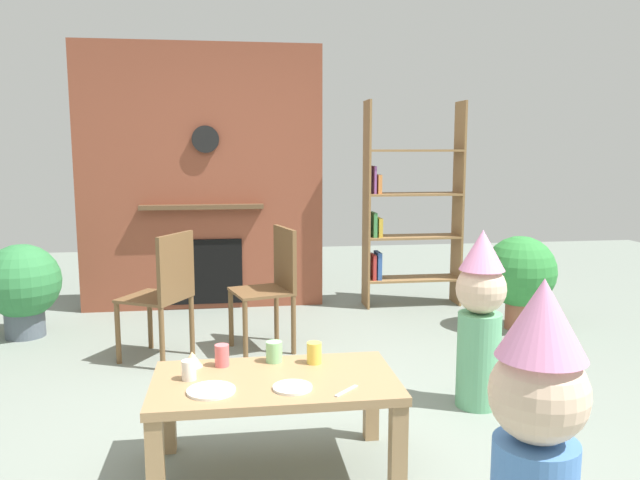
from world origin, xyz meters
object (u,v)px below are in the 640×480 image
at_px(birthday_cake_slice, 192,359).
at_px(potted_plant_short, 22,285).
at_px(potted_plant_tall, 520,274).
at_px(coffee_table, 275,393).
at_px(paper_plate_rear, 211,391).
at_px(paper_plate_front, 292,387).
at_px(paper_cup_center, 274,352).
at_px(bookshelf, 407,213).
at_px(paper_cup_near_right, 189,370).
at_px(paper_cup_far_left, 222,355).
at_px(dining_chair_left, 165,289).
at_px(paper_cup_near_left, 314,353).
at_px(dining_chair_middle, 273,281).
at_px(child_in_pink, 480,314).
at_px(child_with_cone_hat, 536,443).

xyz_separation_m(birthday_cake_slice, potted_plant_short, (-1.43, 2.15, -0.07)).
xyz_separation_m(potted_plant_tall, potted_plant_short, (-3.95, 0.33, -0.04)).
height_order(birthday_cake_slice, potted_plant_tall, potted_plant_tall).
height_order(coffee_table, paper_plate_rear, paper_plate_rear).
height_order(paper_plate_front, paper_plate_rear, same).
height_order(paper_cup_center, potted_plant_short, potted_plant_short).
height_order(bookshelf, paper_cup_near_right, bookshelf).
height_order(paper_cup_center, potted_plant_tall, potted_plant_tall).
bearing_deg(birthday_cake_slice, coffee_table, -28.74).
bearing_deg(paper_cup_far_left, potted_plant_tall, 37.51).
bearing_deg(dining_chair_left, potted_plant_short, -2.63).
height_order(paper_cup_near_left, potted_plant_short, potted_plant_short).
xyz_separation_m(paper_plate_front, dining_chair_middle, (0.05, 1.92, 0.06)).
xyz_separation_m(paper_plate_front, child_in_pink, (1.14, 0.71, 0.09)).
bearing_deg(paper_cup_near_left, child_in_pink, 21.91).
bearing_deg(paper_cup_near_left, child_with_cone_hat, -65.87).
xyz_separation_m(paper_plate_rear, birthday_cake_slice, (-0.10, 0.33, 0.03)).
bearing_deg(paper_cup_near_right, dining_chair_left, 99.33).
relative_size(coffee_table, birthday_cake_slice, 11.00).
bearing_deg(paper_plate_front, paper_cup_near_left, 66.32).
xyz_separation_m(coffee_table, dining_chair_middle, (0.11, 1.79, 0.14)).
relative_size(dining_chair_left, potted_plant_short, 1.22).
bearing_deg(paper_plate_rear, paper_cup_near_right, 122.52).
relative_size(coffee_table, paper_cup_far_left, 10.58).
height_order(coffee_table, potted_plant_short, potted_plant_short).
bearing_deg(child_in_pink, potted_plant_short, -56.18).
xyz_separation_m(paper_cup_far_left, dining_chair_left, (-0.41, 1.43, 0.01)).
relative_size(paper_cup_near_left, potted_plant_short, 0.14).
xyz_separation_m(paper_cup_near_left, paper_plate_front, (-0.14, -0.31, -0.05)).
distance_m(coffee_table, child_with_cone_hat, 1.26).
relative_size(paper_plate_rear, dining_chair_left, 0.23).
relative_size(paper_cup_near_right, birthday_cake_slice, 0.88).
distance_m(birthday_cake_slice, dining_chair_left, 1.44).
distance_m(paper_cup_far_left, paper_plate_front, 0.45).
distance_m(paper_cup_near_right, paper_plate_front, 0.48).
bearing_deg(paper_cup_far_left, bookshelf, 58.49).
relative_size(paper_cup_center, paper_plate_rear, 0.49).
bearing_deg(child_in_pink, dining_chair_middle, -73.56).
height_order(paper_plate_front, child_with_cone_hat, child_with_cone_hat).
bearing_deg(paper_cup_near_left, paper_cup_center, 166.09).
distance_m(paper_cup_near_right, paper_cup_center, 0.43).
distance_m(paper_cup_near_left, child_with_cone_hat, 1.30).
xyz_separation_m(paper_cup_center, child_in_pink, (1.19, 0.36, 0.05)).
bearing_deg(paper_cup_near_right, child_with_cone_hat, -43.24).
bearing_deg(paper_plate_front, dining_chair_left, 111.93).
relative_size(child_in_pink, dining_chair_middle, 1.14).
bearing_deg(coffee_table, paper_cup_near_right, 174.29).
xyz_separation_m(paper_plate_front, birthday_cake_slice, (-0.44, 0.34, 0.03)).
distance_m(paper_cup_near_left, paper_cup_far_left, 0.44).
xyz_separation_m(paper_cup_center, paper_plate_rear, (-0.29, -0.34, -0.04)).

